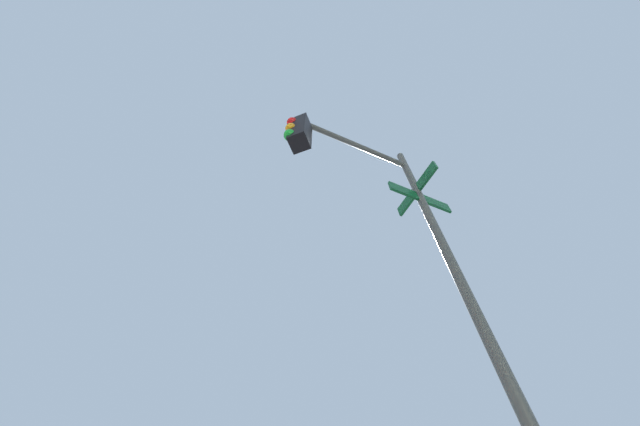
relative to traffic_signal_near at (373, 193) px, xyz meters
name	(u,v)px	position (x,y,z in m)	size (l,w,h in m)	color
traffic_signal_near	(373,193)	(0.00, 0.00, 0.00)	(2.05, 2.01, 6.23)	#474C47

